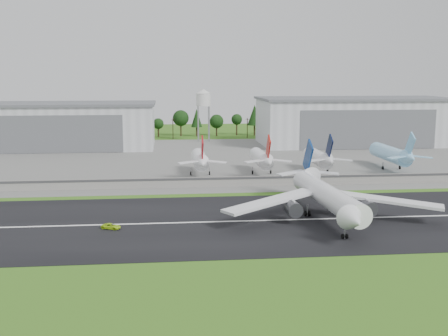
{
  "coord_description": "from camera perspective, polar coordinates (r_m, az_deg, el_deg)",
  "views": [
    {
      "loc": [
        -26.05,
        -128.82,
        37.3
      ],
      "look_at": [
        -8.52,
        40.0,
        9.0
      ],
      "focal_mm": 45.0,
      "sensor_mm": 36.0,
      "label": 1
    }
  ],
  "objects": [
    {
      "name": "main_airliner",
      "position": [
        148.02,
        10.47,
        -3.34
      ],
      "size": [
        57.21,
        59.22,
        18.17
      ],
      "rotation": [
        0.0,
        0.0,
        3.19
      ],
      "color": "white",
      "rests_on": "runway"
    },
    {
      "name": "water_tower",
      "position": [
        314.78,
        -2.1,
        7.14
      ],
      "size": [
        8.4,
        8.4,
        29.4
      ],
      "color": "#99999E",
      "rests_on": "ground"
    },
    {
      "name": "treeline",
      "position": [
        346.82,
        -1.59,
        3.29
      ],
      "size": [
        320.0,
        16.0,
        22.0
      ],
      "primitive_type": null,
      "color": "black",
      "rests_on": "ground"
    },
    {
      "name": "hangar_west",
      "position": [
        299.75,
        -16.32,
        4.17
      ],
      "size": [
        97.0,
        44.0,
        23.2
      ],
      "color": "silver",
      "rests_on": "ground"
    },
    {
      "name": "parked_jet_red_b",
      "position": [
        210.79,
        3.93,
        0.92
      ],
      "size": [
        7.36,
        31.29,
        16.56
      ],
      "color": "white",
      "rests_on": "ground"
    },
    {
      "name": "utility_poles",
      "position": [
        331.95,
        -1.39,
        3.01
      ],
      "size": [
        230.0,
        3.0,
        12.0
      ],
      "primitive_type": null,
      "color": "black",
      "rests_on": "ground"
    },
    {
      "name": "runway_centerline",
      "position": [
        146.06,
        4.57,
        -5.32
      ],
      "size": [
        220.0,
        1.0,
        0.02
      ],
      "primitive_type": "cube",
      "color": "white",
      "rests_on": "runway"
    },
    {
      "name": "parked_jet_red_a",
      "position": [
        208.1,
        -2.43,
        0.82
      ],
      "size": [
        7.36,
        31.29,
        16.55
      ],
      "color": "white",
      "rests_on": "ground"
    },
    {
      "name": "runway",
      "position": [
        146.07,
        4.57,
        -5.34
      ],
      "size": [
        320.0,
        60.0,
        0.1
      ],
      "primitive_type": "cube",
      "color": "black",
      "rests_on": "ground"
    },
    {
      "name": "parked_jet_skyblue",
      "position": [
        230.52,
        16.83,
        1.32
      ],
      "size": [
        7.36,
        37.29,
        16.83
      ],
      "color": "#90D1F9",
      "rests_on": "ground"
    },
    {
      "name": "hangar_east",
      "position": [
        311.61,
        13.06,
        4.68
      ],
      "size": [
        102.0,
        47.0,
        25.2
      ],
      "color": "silver",
      "rests_on": "ground"
    },
    {
      "name": "apron",
      "position": [
        252.94,
        0.05,
        1.0
      ],
      "size": [
        320.0,
        150.0,
        0.1
      ],
      "primitive_type": "cube",
      "color": "slate",
      "rests_on": "ground"
    },
    {
      "name": "ground",
      "position": [
        136.62,
        5.33,
        -6.42
      ],
      "size": [
        600.0,
        600.0,
        0.0
      ],
      "primitive_type": "plane",
      "color": "#2B5714",
      "rests_on": "ground"
    },
    {
      "name": "ground_vehicle",
      "position": [
        140.27,
        -11.4,
        -5.82
      ],
      "size": [
        5.3,
        3.88,
        1.34
      ],
      "primitive_type": "imported",
      "rotation": [
        0.0,
        0.0,
        1.18
      ],
      "color": "#B1E01A",
      "rests_on": "runway"
    },
    {
      "name": "parked_jet_navy",
      "position": [
        215.66,
        9.73,
        1.0
      ],
      "size": [
        7.36,
        31.29,
        16.57
      ],
      "color": "white",
      "rests_on": "ground"
    },
    {
      "name": "blast_fence",
      "position": [
        189.01,
        2.1,
        -1.36
      ],
      "size": [
        240.0,
        0.61,
        3.5
      ],
      "color": "gray",
      "rests_on": "ground"
    }
  ]
}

